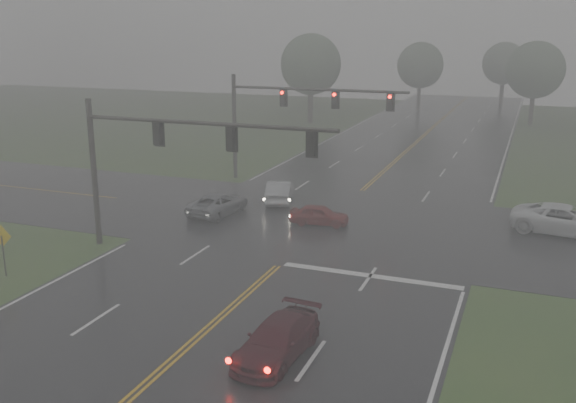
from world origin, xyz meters
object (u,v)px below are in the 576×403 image
at_px(pickup_white, 564,234).
at_px(sedan_maroon, 277,357).
at_px(car_grey, 219,214).
at_px(sedan_silver, 280,202).
at_px(sedan_red, 319,225).
at_px(signal_gantry_near, 160,149).
at_px(signal_gantry_far, 284,108).

bearing_deg(pickup_white, sedan_maroon, 160.17).
distance_m(sedan_maroon, car_grey, 18.34).
height_order(sedan_maroon, sedan_silver, sedan_silver).
distance_m(sedan_red, signal_gantry_near, 10.90).
bearing_deg(sedan_red, pickup_white, -83.31).
relative_size(car_grey, signal_gantry_far, 0.35).
bearing_deg(car_grey, signal_gantry_near, 101.33).
bearing_deg(sedan_red, sedan_silver, 39.36).
distance_m(sedan_maroon, signal_gantry_far, 27.10).
bearing_deg(signal_gantry_far, sedan_red, -57.94).
xyz_separation_m(sedan_maroon, car_grey, (-10.12, 15.29, 0.00)).
xyz_separation_m(car_grey, pickup_white, (19.92, 3.41, 0.00)).
xyz_separation_m(pickup_white, signal_gantry_far, (-19.26, 6.10, 5.51)).
bearing_deg(signal_gantry_near, sedan_red, 51.90).
height_order(sedan_silver, pickup_white, pickup_white).
bearing_deg(sedan_maroon, pickup_white, 66.59).
distance_m(sedan_silver, signal_gantry_far, 8.01).
height_order(sedan_red, sedan_silver, sedan_silver).
bearing_deg(sedan_maroon, signal_gantry_far, 115.12).
xyz_separation_m(signal_gantry_near, signal_gantry_far, (-0.03, 16.82, 0.11)).
relative_size(sedan_red, signal_gantry_near, 0.26).
relative_size(sedan_maroon, pickup_white, 0.78).
bearing_deg(pickup_white, sedan_red, 111.57).
xyz_separation_m(sedan_silver, signal_gantry_near, (-1.79, -11.30, 5.40)).
distance_m(sedan_red, pickup_white, 13.78).
distance_m(signal_gantry_near, signal_gantry_far, 16.82).
xyz_separation_m(sedan_red, signal_gantry_near, (-5.84, -7.45, 5.40)).
height_order(sedan_red, signal_gantry_near, signal_gantry_near).
xyz_separation_m(sedan_maroon, sedan_red, (-3.58, 15.43, 0.00)).
relative_size(car_grey, signal_gantry_near, 0.35).
xyz_separation_m(sedan_red, signal_gantry_far, (-5.87, 9.37, 5.51)).
distance_m(car_grey, signal_gantry_near, 9.12).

